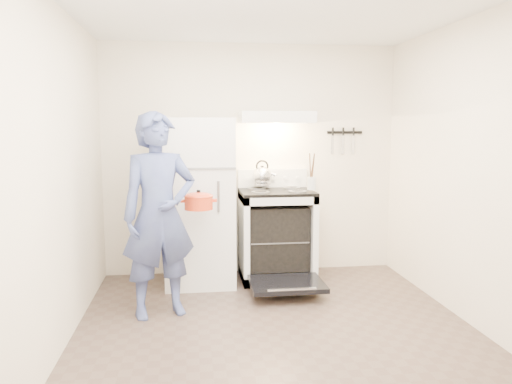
# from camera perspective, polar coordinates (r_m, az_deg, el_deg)

# --- Properties ---
(floor) EXTENTS (3.60, 3.60, 0.00)m
(floor) POSITION_cam_1_polar(r_m,az_deg,el_deg) (4.04, 2.64, -16.10)
(floor) COLOR #4F4037
(floor) RESTS_ON ground
(back_wall) EXTENTS (3.20, 0.02, 2.50)m
(back_wall) POSITION_cam_1_polar(r_m,az_deg,el_deg) (5.50, -0.56, 3.68)
(back_wall) COLOR #F1E4C9
(back_wall) RESTS_ON ground
(refrigerator) EXTENTS (0.70, 0.70, 1.70)m
(refrigerator) POSITION_cam_1_polar(r_m,az_deg,el_deg) (5.15, -6.51, -1.10)
(refrigerator) COLOR silver
(refrigerator) RESTS_ON floor
(stove_body) EXTENTS (0.76, 0.65, 0.92)m
(stove_body) POSITION_cam_1_polar(r_m,az_deg,el_deg) (5.32, 2.34, -5.05)
(stove_body) COLOR silver
(stove_body) RESTS_ON floor
(cooktop) EXTENTS (0.76, 0.65, 0.03)m
(cooktop) POSITION_cam_1_polar(r_m,az_deg,el_deg) (5.24, 2.37, 0.03)
(cooktop) COLOR black
(cooktop) RESTS_ON stove_body
(backsplash) EXTENTS (0.76, 0.07, 0.20)m
(backsplash) POSITION_cam_1_polar(r_m,az_deg,el_deg) (5.51, 1.87, 1.60)
(backsplash) COLOR silver
(backsplash) RESTS_ON cooktop
(oven_door) EXTENTS (0.70, 0.54, 0.04)m
(oven_door) POSITION_cam_1_polar(r_m,az_deg,el_deg) (4.85, 3.53, -10.44)
(oven_door) COLOR black
(oven_door) RESTS_ON floor
(oven_rack) EXTENTS (0.60, 0.52, 0.01)m
(oven_rack) POSITION_cam_1_polar(r_m,az_deg,el_deg) (5.33, 2.34, -5.26)
(oven_rack) COLOR slate
(oven_rack) RESTS_ON stove_body
(range_hood) EXTENTS (0.76, 0.50, 0.12)m
(range_hood) POSITION_cam_1_polar(r_m,az_deg,el_deg) (5.27, 2.27, 8.52)
(range_hood) COLOR silver
(range_hood) RESTS_ON back_wall
(knife_strip) EXTENTS (0.40, 0.02, 0.03)m
(knife_strip) POSITION_cam_1_polar(r_m,az_deg,el_deg) (5.69, 10.08, 6.73)
(knife_strip) COLOR black
(knife_strip) RESTS_ON back_wall
(pizza_stone) EXTENTS (0.33, 0.33, 0.02)m
(pizza_stone) POSITION_cam_1_polar(r_m,az_deg,el_deg) (5.38, 2.19, -4.98)
(pizza_stone) COLOR #8C684E
(pizza_stone) RESTS_ON oven_rack
(tea_kettle) EXTENTS (0.25, 0.21, 0.31)m
(tea_kettle) POSITION_cam_1_polar(r_m,az_deg,el_deg) (5.37, 0.71, 2.02)
(tea_kettle) COLOR silver
(tea_kettle) RESTS_ON cooktop
(utensil_jar) EXTENTS (0.11, 0.11, 0.13)m
(utensil_jar) POSITION_cam_1_polar(r_m,az_deg,el_deg) (5.07, 6.38, 0.98)
(utensil_jar) COLOR silver
(utensil_jar) RESTS_ON cooktop
(person) EXTENTS (0.74, 0.60, 1.74)m
(person) POSITION_cam_1_polar(r_m,az_deg,el_deg) (4.30, -11.00, -2.62)
(person) COLOR navy
(person) RESTS_ON floor
(dutch_oven) EXTENTS (0.32, 0.25, 0.22)m
(dutch_oven) POSITION_cam_1_polar(r_m,az_deg,el_deg) (4.49, -6.57, -1.23)
(dutch_oven) COLOR red
(dutch_oven) RESTS_ON person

